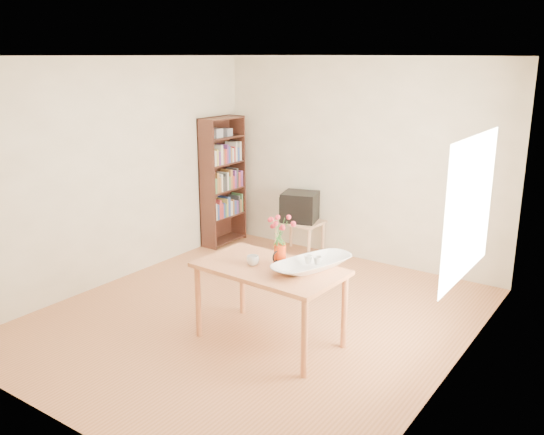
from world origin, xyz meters
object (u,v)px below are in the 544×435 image
Objects in this scene: table at (270,276)px; pitcher at (280,256)px; television at (300,206)px; mug at (253,260)px; bowl at (312,242)px.

pitcher reaches higher than table.
mug is at bearing -84.73° from television.
television is (-1.12, 2.33, -0.00)m from table.
pitcher is at bearing -79.26° from television.
pitcher is 2.53m from television.
bowl is at bearing 10.52° from pitcher.
mug is 2.58m from television.
mug is 0.22× the size of bowl.
bowl is (0.50, 0.22, 0.21)m from mug.
table is at bearing -81.21° from television.
pitcher is 0.38× the size of bowl.
pitcher is at bearing -151.04° from mug.
mug is at bearing -144.53° from pitcher.
bowl is at bearing 28.33° from table.
mug is 0.21× the size of television.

